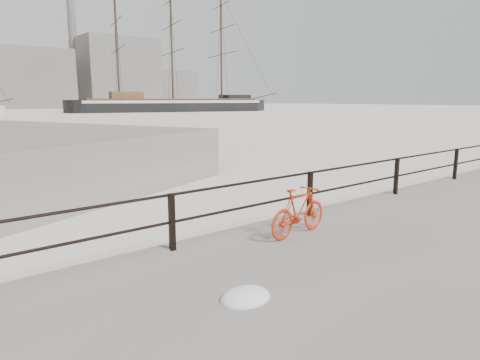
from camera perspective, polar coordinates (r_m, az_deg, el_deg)
ground at (r=12.65m, az=19.29°, el=-3.22°), size 400.00×400.00×0.00m
guardrail at (r=12.40m, az=20.12°, el=0.48°), size 28.00×0.10×1.00m
bicycle at (r=8.22m, az=7.85°, el=-4.17°), size 1.56×0.36×0.93m
barque_black at (r=102.49m, az=-8.85°, el=9.00°), size 56.37×30.25×30.83m
industrial_west at (r=149.62m, az=-27.96°, el=11.86°), size 32.00×18.00×18.00m
industrial_mid at (r=165.18m, az=-16.14°, el=13.50°), size 26.00×20.00×24.00m
industrial_east at (r=179.72m, az=-9.81°, el=11.90°), size 20.00×16.00×14.00m
smokestack at (r=166.04m, az=-21.34°, el=16.65°), size 2.80×2.80×44.00m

